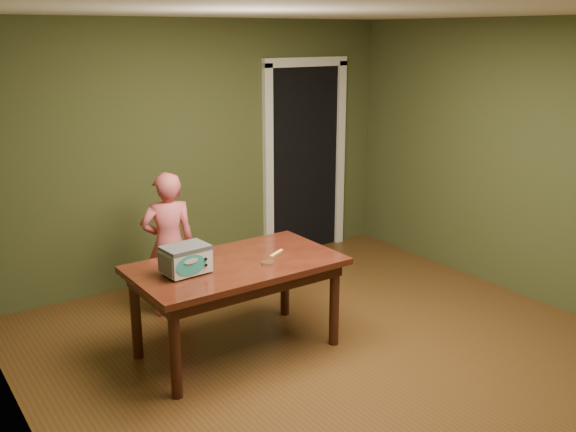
# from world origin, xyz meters

# --- Properties ---
(floor) EXTENTS (5.00, 5.00, 0.00)m
(floor) POSITION_xyz_m (0.00, 0.00, 0.00)
(floor) COLOR brown
(floor) RESTS_ON ground
(room_shell) EXTENTS (4.52, 5.02, 2.61)m
(room_shell) POSITION_xyz_m (0.00, 0.00, 1.71)
(room_shell) COLOR #414826
(room_shell) RESTS_ON ground
(doorway) EXTENTS (1.10, 0.66, 2.25)m
(doorway) POSITION_xyz_m (1.30, 2.78, 1.06)
(doorway) COLOR black
(doorway) RESTS_ON ground
(dining_table) EXTENTS (1.61, 0.92, 0.75)m
(dining_table) POSITION_xyz_m (-0.61, 0.73, 0.65)
(dining_table) COLOR #3D130D
(dining_table) RESTS_ON floor
(toy_oven) EXTENTS (0.36, 0.26, 0.21)m
(toy_oven) POSITION_xyz_m (-1.03, 0.72, 0.87)
(toy_oven) COLOR #4C4F54
(toy_oven) RESTS_ON dining_table
(baking_pan) EXTENTS (0.10, 0.10, 0.02)m
(baking_pan) POSITION_xyz_m (-0.43, 0.56, 0.76)
(baking_pan) COLOR silver
(baking_pan) RESTS_ON dining_table
(spatula) EXTENTS (0.17, 0.11, 0.01)m
(spatula) POSITION_xyz_m (-0.24, 0.73, 0.75)
(spatula) COLOR #FEF46E
(spatula) RESTS_ON dining_table
(child) EXTENTS (0.54, 0.41, 1.31)m
(child) POSITION_xyz_m (-0.75, 1.69, 0.65)
(child) COLOR #E85F6A
(child) RESTS_ON floor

